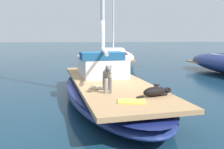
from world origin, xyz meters
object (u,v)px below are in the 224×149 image
at_px(dog_grey, 107,75).
at_px(sailboat_main, 109,91).
at_px(deck_winch, 156,89).
at_px(deck_towel, 131,101).
at_px(dog_black, 156,91).
at_px(moored_boat_far_astern, 114,56).
at_px(coiled_rope, 97,88).

bearing_deg(dog_grey, sailboat_main, 84.21).
distance_m(dog_grey, deck_winch, 1.22).
xyz_separation_m(sailboat_main, dog_grey, (-0.15, -1.49, 0.75)).
bearing_deg(deck_towel, dog_black, 36.51).
bearing_deg(moored_boat_far_astern, deck_towel, -93.54).
height_order(dog_black, deck_towel, dog_black).
bearing_deg(dog_grey, deck_towel, -65.99).
bearing_deg(dog_black, coiled_rope, 144.70).
relative_size(sailboat_main, dog_black, 8.33).
xyz_separation_m(deck_winch, moored_boat_far_astern, (0.09, 12.47, -0.25)).
xyz_separation_m(sailboat_main, deck_winch, (1.01, -1.68, 0.42)).
distance_m(deck_winch, moored_boat_far_astern, 12.48).
bearing_deg(sailboat_main, moored_boat_far_astern, 84.15).
height_order(dog_grey, deck_winch, dog_grey).
bearing_deg(deck_towel, dog_grey, 114.01).
bearing_deg(coiled_rope, moored_boat_far_astern, 82.82).
xyz_separation_m(sailboat_main, moored_boat_far_astern, (1.11, 10.80, 0.17)).
relative_size(dog_black, deck_towel, 1.62).
xyz_separation_m(deck_winch, deck_towel, (-0.73, -0.80, -0.08)).
height_order(sailboat_main, coiled_rope, coiled_rope).
distance_m(deck_towel, moored_boat_far_astern, 13.30).
xyz_separation_m(coiled_rope, deck_towel, (0.67, -1.40, -0.01)).
bearing_deg(sailboat_main, deck_towel, -83.44).
xyz_separation_m(dog_grey, deck_towel, (0.44, -0.98, -0.41)).
height_order(sailboat_main, dog_grey, dog_grey).
bearing_deg(dog_grey, moored_boat_far_astern, 84.16).
relative_size(deck_winch, moored_boat_far_astern, 0.03).
height_order(dog_black, coiled_rope, dog_black).
bearing_deg(deck_towel, coiled_rope, 115.73).
distance_m(dog_black, deck_towel, 0.80).
bearing_deg(deck_towel, sailboat_main, 96.56).
relative_size(sailboat_main, deck_towel, 13.49).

